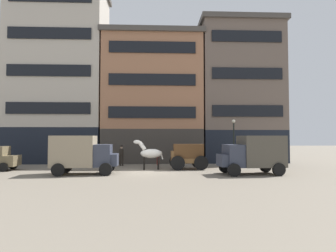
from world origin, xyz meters
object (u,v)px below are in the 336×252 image
at_px(fire_hydrant_curbside, 158,160).
at_px(pedestrian_officer, 122,155).
at_px(cargo_wagon, 188,155).
at_px(delivery_truck_far, 253,153).
at_px(draft_horse, 150,153).
at_px(streetlamp_curbside, 234,135).
at_px(delivery_truck_near, 83,153).

bearing_deg(fire_hydrant_curbside, pedestrian_officer, -168.08).
height_order(cargo_wagon, delivery_truck_far, delivery_truck_far).
relative_size(draft_horse, pedestrian_officer, 1.31).
bearing_deg(streetlamp_curbside, cargo_wagon, -147.89).
xyz_separation_m(pedestrian_officer, streetlamp_curbside, (10.00, 0.01, 1.69)).
xyz_separation_m(delivery_truck_far, fire_hydrant_curbside, (-6.41, 6.58, -1.00)).
relative_size(delivery_truck_near, fire_hydrant_curbside, 5.34).
xyz_separation_m(draft_horse, fire_hydrant_curbside, (0.65, 3.49, -0.84)).
bearing_deg(delivery_truck_far, delivery_truck_near, 177.34).
relative_size(cargo_wagon, pedestrian_officer, 1.63).
bearing_deg(delivery_truck_near, pedestrian_officer, 70.00).
bearing_deg(delivery_truck_near, draft_horse, 29.47).
bearing_deg(delivery_truck_near, fire_hydrant_curbside, 49.42).
xyz_separation_m(draft_horse, pedestrian_officer, (-2.57, 2.81, -0.29)).
relative_size(cargo_wagon, delivery_truck_near, 0.66).
bearing_deg(fire_hydrant_curbside, draft_horse, -100.59).
bearing_deg(delivery_truck_far, cargo_wagon, 143.03).
xyz_separation_m(delivery_truck_near, pedestrian_officer, (1.95, 5.36, -0.44)).
height_order(cargo_wagon, streetlamp_curbside, streetlamp_curbside).
xyz_separation_m(cargo_wagon, delivery_truck_far, (4.11, -3.09, 0.28)).
bearing_deg(pedestrian_officer, cargo_wagon, -26.94).
bearing_deg(streetlamp_curbside, delivery_truck_near, -155.81).
relative_size(draft_horse, delivery_truck_far, 0.53).
height_order(delivery_truck_near, pedestrian_officer, delivery_truck_near).
bearing_deg(delivery_truck_far, draft_horse, 156.35).
xyz_separation_m(cargo_wagon, pedestrian_officer, (-5.52, 2.81, -0.17)).
distance_m(delivery_truck_near, pedestrian_officer, 5.72).
distance_m(cargo_wagon, fire_hydrant_curbside, 4.24).
bearing_deg(cargo_wagon, draft_horse, -179.98).
bearing_deg(streetlamp_curbside, pedestrian_officer, -179.95).
bearing_deg(streetlamp_curbside, fire_hydrant_curbside, 174.34).
distance_m(cargo_wagon, delivery_truck_far, 5.15).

